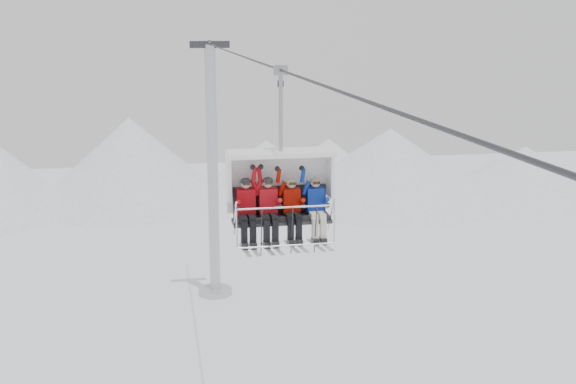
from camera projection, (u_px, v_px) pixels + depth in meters
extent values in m
cone|color=white|center=(131.00, 160.00, 58.61)|extent=(16.00, 16.00, 7.00)
cone|color=white|center=(266.00, 170.00, 59.79)|extent=(14.00, 14.00, 5.00)
cone|color=white|center=(390.00, 164.00, 59.51)|extent=(18.00, 18.00, 6.00)
cone|color=white|center=(524.00, 173.00, 59.68)|extent=(16.00, 16.00, 4.50)
cone|color=white|center=(328.00, 164.00, 63.77)|extent=(12.00, 12.00, 4.50)
cylinder|color=#B2B5BA|center=(213.00, 174.00, 37.68)|extent=(0.56, 0.56, 13.30)
cylinder|color=#B2B5BA|center=(216.00, 291.00, 39.16)|extent=(1.80, 1.80, 0.30)
cube|color=#303035|center=(210.00, 44.00, 36.17)|extent=(2.00, 0.35, 0.35)
cylinder|color=#303035|center=(288.00, 73.00, 15.10)|extent=(0.06, 50.00, 0.06)
cube|color=black|center=(282.00, 217.00, 16.64)|extent=(2.18, 0.55, 0.10)
cube|color=black|center=(280.00, 199.00, 16.81)|extent=(2.18, 0.10, 0.63)
cube|color=#303035|center=(282.00, 221.00, 16.66)|extent=(2.28, 0.60, 0.08)
cube|color=white|center=(278.00, 180.00, 16.93)|extent=(2.43, 0.10, 1.45)
cube|color=white|center=(281.00, 153.00, 16.38)|extent=(2.43, 0.90, 0.10)
cylinder|color=silver|center=(286.00, 207.00, 16.03)|extent=(2.22, 0.04, 0.04)
cylinder|color=silver|center=(286.00, 246.00, 16.16)|extent=(2.22, 0.04, 0.04)
cylinder|color=#94979C|center=(281.00, 112.00, 16.19)|extent=(0.10, 0.10, 1.86)
cube|color=#94979C|center=(281.00, 70.00, 15.98)|extent=(0.30, 0.18, 0.22)
cube|color=#A5060E|center=(246.00, 202.00, 16.45)|extent=(0.42, 0.28, 0.61)
sphere|color=tan|center=(246.00, 184.00, 16.31)|extent=(0.23, 0.23, 0.23)
cube|color=black|center=(244.00, 232.00, 16.14)|extent=(0.14, 0.15, 0.50)
cube|color=black|center=(253.00, 232.00, 16.18)|extent=(0.14, 0.15, 0.50)
cube|color=#B0B3BA|center=(245.00, 250.00, 16.14)|extent=(0.09, 1.69, 0.26)
cube|color=#B0B3BA|center=(254.00, 250.00, 16.17)|extent=(0.09, 1.69, 0.26)
cube|color=#B40C16|center=(268.00, 201.00, 16.54)|extent=(0.42, 0.28, 0.61)
sphere|color=tan|center=(268.00, 183.00, 16.40)|extent=(0.23, 0.23, 0.23)
cube|color=black|center=(267.00, 231.00, 16.23)|extent=(0.14, 0.15, 0.50)
cube|color=black|center=(275.00, 231.00, 16.27)|extent=(0.14, 0.15, 0.50)
cube|color=#B0B3BA|center=(267.00, 249.00, 16.23)|extent=(0.09, 1.69, 0.26)
cube|color=#B0B3BA|center=(276.00, 248.00, 16.26)|extent=(0.09, 1.69, 0.26)
cube|color=#A10D01|center=(291.00, 201.00, 16.64)|extent=(0.40, 0.26, 0.58)
sphere|color=tan|center=(292.00, 184.00, 16.51)|extent=(0.22, 0.22, 0.22)
cube|color=black|center=(291.00, 229.00, 16.33)|extent=(0.13, 0.15, 0.47)
cube|color=black|center=(299.00, 229.00, 16.36)|extent=(0.13, 0.15, 0.47)
cube|color=#B0B3BA|center=(291.00, 246.00, 16.32)|extent=(0.09, 1.69, 0.26)
cube|color=#B0B3BA|center=(300.00, 246.00, 16.35)|extent=(0.09, 1.69, 0.26)
cube|color=#102FA1|center=(315.00, 200.00, 16.74)|extent=(0.39, 0.26, 0.58)
sphere|color=tan|center=(316.00, 183.00, 16.60)|extent=(0.22, 0.22, 0.22)
cube|color=silver|center=(315.00, 228.00, 16.42)|extent=(0.13, 0.15, 0.47)
cube|color=silver|center=(323.00, 228.00, 16.46)|extent=(0.13, 0.15, 0.47)
cube|color=#B0B3BA|center=(316.00, 245.00, 16.41)|extent=(0.09, 1.69, 0.26)
cube|color=#B0B3BA|center=(324.00, 245.00, 16.45)|extent=(0.09, 1.69, 0.26)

